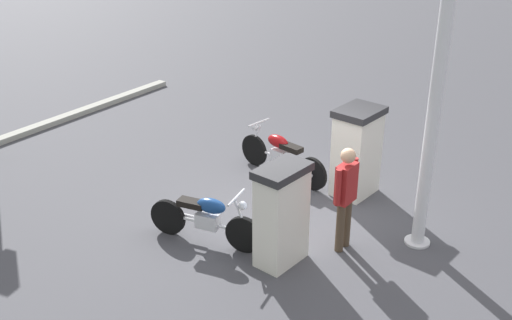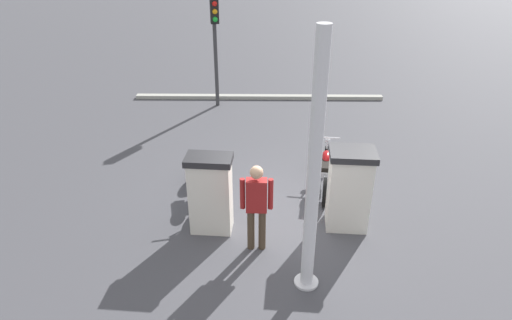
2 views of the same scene
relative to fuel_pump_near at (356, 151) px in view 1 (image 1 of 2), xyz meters
The scene contains 8 objects.
ground_plane 1.61m from the fuel_pump_near, 70.44° to the left, with size 120.00×120.00×0.00m, color #424247.
fuel_pump_near is the anchor object (origin of this frame).
fuel_pump_far 2.60m from the fuel_pump_near, 90.00° to the left, with size 0.64×0.90×1.57m.
motorcycle_near_pump 1.51m from the fuel_pump_near, ahead, with size 2.10×0.73×0.95m.
motorcycle_far_pump 3.07m from the fuel_pump_near, 66.21° to the left, with size 1.92×0.57×0.94m.
attendant_person 1.88m from the fuel_pump_near, 109.33° to the left, with size 0.24×0.58×1.69m.
canopy_support_pole 2.19m from the fuel_pump_near, 147.29° to the left, with size 0.40×0.40×4.15m.
road_edge_kerb 7.44m from the fuel_pump_near, 10.10° to the left, with size 0.76×8.39×0.12m.
Camera 1 is at (-4.39, 8.05, 5.33)m, focal length 43.50 mm.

